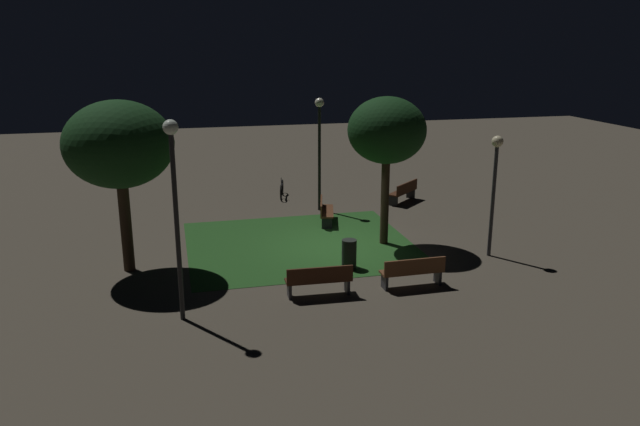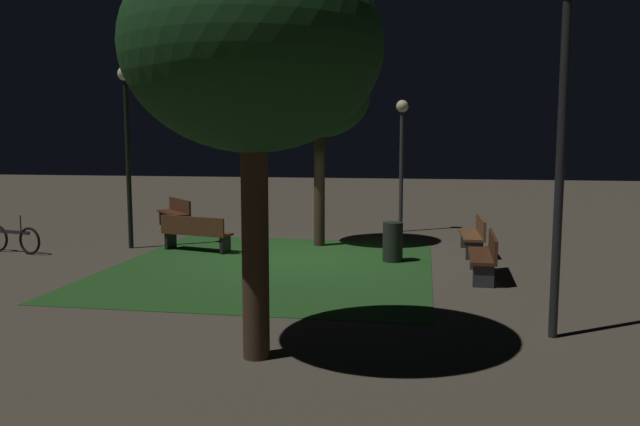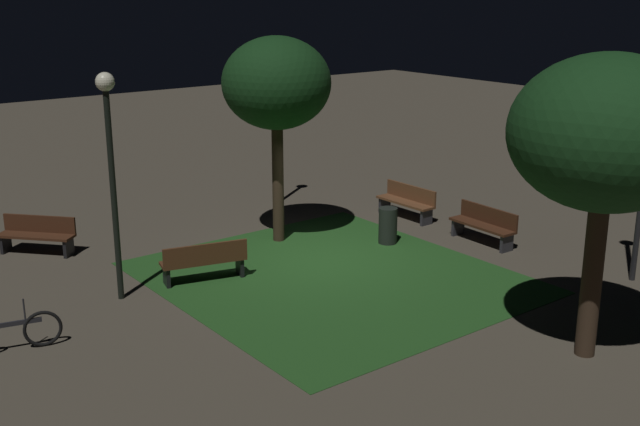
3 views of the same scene
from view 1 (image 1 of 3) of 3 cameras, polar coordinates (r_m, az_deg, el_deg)
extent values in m
plane|color=#4C4438|center=(20.89, 0.97, -3.09)|extent=(60.00, 60.00, 0.00)
cube|color=#23511E|center=(21.13, -1.88, -2.86)|extent=(7.50, 6.79, 0.01)
cube|color=#422314|center=(16.91, -0.14, -6.12)|extent=(1.82, 0.55, 0.06)
cube|color=#422314|center=(16.63, 0.00, -5.65)|extent=(1.80, 0.13, 0.40)
cube|color=#2D2D33|center=(16.87, -2.82, -7.07)|extent=(0.09, 0.39, 0.42)
cube|color=#2D2D33|center=(17.16, 2.50, -6.66)|extent=(0.09, 0.39, 0.42)
cube|color=brown|center=(17.69, 8.41, -5.29)|extent=(1.81, 0.50, 0.06)
cube|color=brown|center=(17.43, 8.71, -4.82)|extent=(1.80, 0.08, 0.40)
cube|color=#2D2D33|center=(17.49, 5.95, -6.28)|extent=(0.09, 0.39, 0.42)
cube|color=#2D2D33|center=(18.08, 10.73, -5.73)|extent=(0.09, 0.39, 0.42)
cube|color=#512D19|center=(23.43, 0.64, 0.17)|extent=(0.91, 1.86, 0.06)
cube|color=#512D19|center=(23.37, 0.12, 0.71)|extent=(0.50, 1.76, 0.40)
cube|color=black|center=(24.27, 0.63, 0.13)|extent=(0.39, 0.17, 0.42)
cube|color=black|center=(22.73, 0.64, -0.96)|extent=(0.39, 0.17, 0.42)
cube|color=#422314|center=(26.66, 7.57, 1.95)|extent=(1.66, 1.56, 0.06)
cube|color=#422314|center=(26.51, 7.99, 2.37)|extent=(1.38, 1.25, 0.40)
cube|color=black|center=(26.02, 6.74, 1.10)|extent=(0.32, 0.34, 0.42)
cube|color=black|center=(27.41, 8.31, 1.79)|extent=(0.32, 0.34, 0.42)
cylinder|color=#38281C|center=(19.24, -17.38, -0.87)|extent=(0.34, 0.34, 2.97)
ellipsoid|color=#143816|center=(18.73, -17.97, 6.02)|extent=(3.13, 3.13, 2.52)
cylinder|color=#38281C|center=(20.89, 5.97, 1.34)|extent=(0.28, 0.28, 3.16)
ellipsoid|color=#143816|center=(20.45, 6.15, 7.55)|extent=(2.57, 2.57, 2.18)
cylinder|color=black|center=(24.81, -0.05, 4.94)|extent=(0.12, 0.12, 4.18)
sphere|color=#F2EDCC|center=(24.48, -0.06, 10.09)|extent=(0.36, 0.36, 0.36)
cylinder|color=#333338|center=(20.28, 15.55, 0.96)|extent=(0.12, 0.12, 3.55)
sphere|color=#F4E5B2|center=(19.89, 15.96, 6.32)|extent=(0.36, 0.36, 0.36)
cylinder|color=black|center=(15.26, -12.96, -1.55)|extent=(0.12, 0.12, 4.64)
sphere|color=white|center=(14.73, -13.55, 7.66)|extent=(0.36, 0.36, 0.36)
cylinder|color=black|center=(18.89, 2.69, -3.76)|extent=(0.45, 0.45, 0.89)
torus|color=black|center=(27.85, -3.47, 2.41)|extent=(0.21, 0.66, 0.66)
torus|color=black|center=(26.82, -3.59, 1.89)|extent=(0.21, 0.66, 0.66)
cube|color=#232328|center=(27.30, -3.53, 2.52)|extent=(0.29, 1.04, 0.08)
cylinder|color=#232328|center=(26.99, -3.57, 2.85)|extent=(0.03, 0.03, 0.40)
camera|label=2|loc=(19.03, -40.65, -0.30)|focal=34.91mm
camera|label=3|loc=(30.63, -30.20, 12.40)|focal=44.03mm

